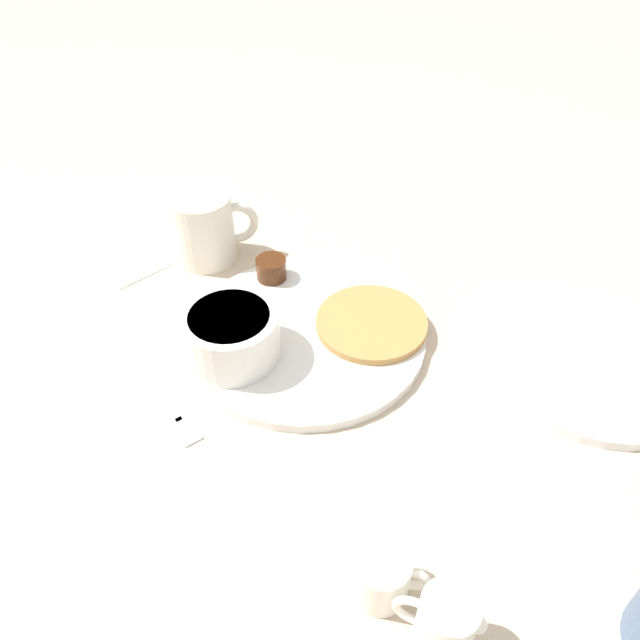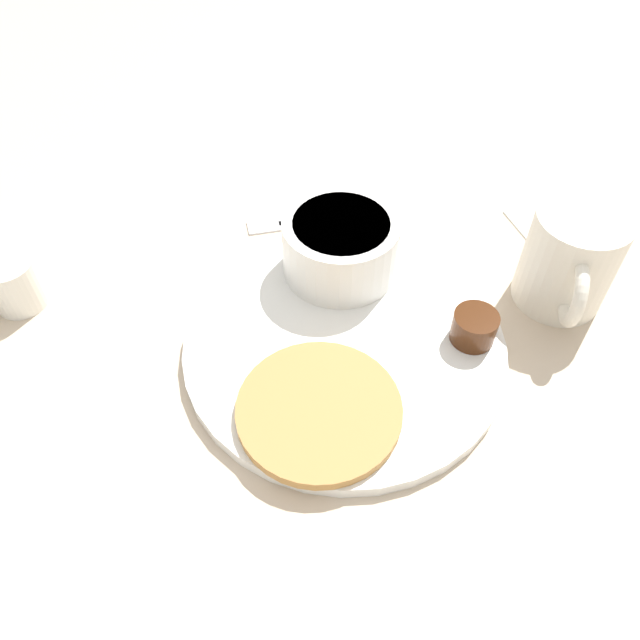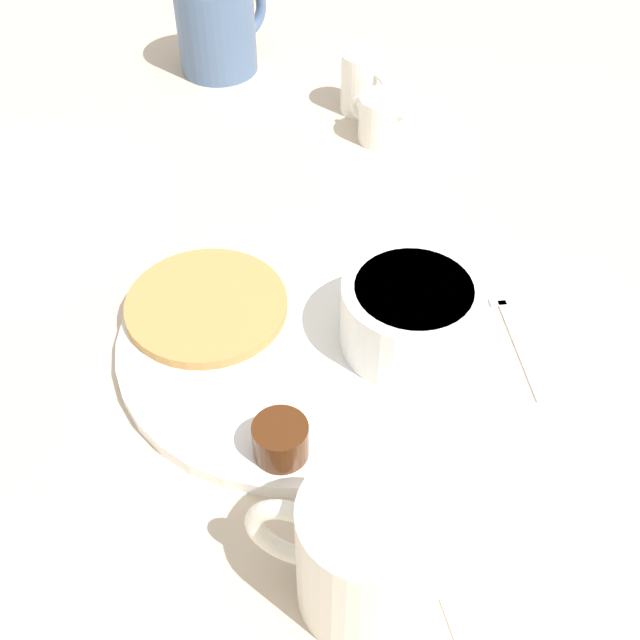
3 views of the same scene
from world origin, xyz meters
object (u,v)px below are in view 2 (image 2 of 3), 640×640
plate (344,345)px  creamer_pitcher_near (13,283)px  bowl (341,245)px  fork (297,221)px  coffee_mug (570,261)px

plate → creamer_pitcher_near: bearing=-30.7°
bowl → creamer_pitcher_near: bearing=-13.9°
bowl → fork: bowl is taller
coffee_mug → creamer_pitcher_near: 0.50m
coffee_mug → plate: bearing=-3.0°
bowl → coffee_mug: size_ratio=1.00×
coffee_mug → bowl: bearing=-27.6°
plate → creamer_pitcher_near: creamer_pitcher_near is taller
coffee_mug → fork: (0.19, -0.19, -0.05)m
plate → creamer_pitcher_near: 0.31m
creamer_pitcher_near → bowl: bearing=166.1°
coffee_mug → fork: 0.27m
bowl → coffee_mug: bearing=152.4°
fork → plate: bearing=84.7°
plate → bowl: bearing=-108.7°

